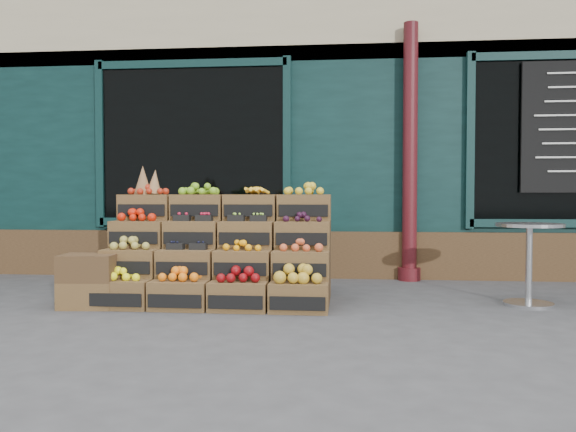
{
  "coord_description": "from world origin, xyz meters",
  "views": [
    {
      "loc": [
        0.35,
        -5.07,
        1.05
      ],
      "look_at": [
        -0.2,
        0.7,
        0.85
      ],
      "focal_mm": 35.0,
      "sensor_mm": 36.0,
      "label": 1
    }
  ],
  "objects": [
    {
      "name": "ground",
      "position": [
        0.0,
        0.0,
        0.0
      ],
      "size": [
        60.0,
        60.0,
        0.0
      ],
      "primitive_type": "plane",
      "color": "#3F3F42",
      "rests_on": "ground"
    },
    {
      "name": "spare_crates",
      "position": [
        -2.03,
        0.01,
        0.25
      ],
      "size": [
        0.53,
        0.38,
        0.51
      ],
      "rotation": [
        0.0,
        0.0,
        0.07
      ],
      "color": "brown",
      "rests_on": "ground"
    },
    {
      "name": "bistro_table",
      "position": [
        2.15,
        0.5,
        0.5
      ],
      "size": [
        0.63,
        0.63,
        0.79
      ],
      "rotation": [
        0.0,
        0.0,
        -0.4
      ],
      "color": "silver",
      "rests_on": "ground"
    },
    {
      "name": "shop_facade",
      "position": [
        0.0,
        5.11,
        2.4
      ],
      "size": [
        12.0,
        6.24,
        4.8
      ],
      "color": "black",
      "rests_on": "ground"
    },
    {
      "name": "crate_display",
      "position": [
        -0.87,
        0.48,
        0.43
      ],
      "size": [
        2.21,
        1.09,
        1.38
      ],
      "rotation": [
        0.0,
        0.0,
        -0.01
      ],
      "color": "brown",
      "rests_on": "ground"
    },
    {
      "name": "shopkeeper",
      "position": [
        -1.21,
        2.67,
        0.98
      ],
      "size": [
        0.78,
        0.58,
        1.95
      ],
      "primitive_type": "imported",
      "rotation": [
        0.0,
        0.0,
        2.97
      ],
      "color": "#1D682A",
      "rests_on": "ground"
    }
  ]
}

